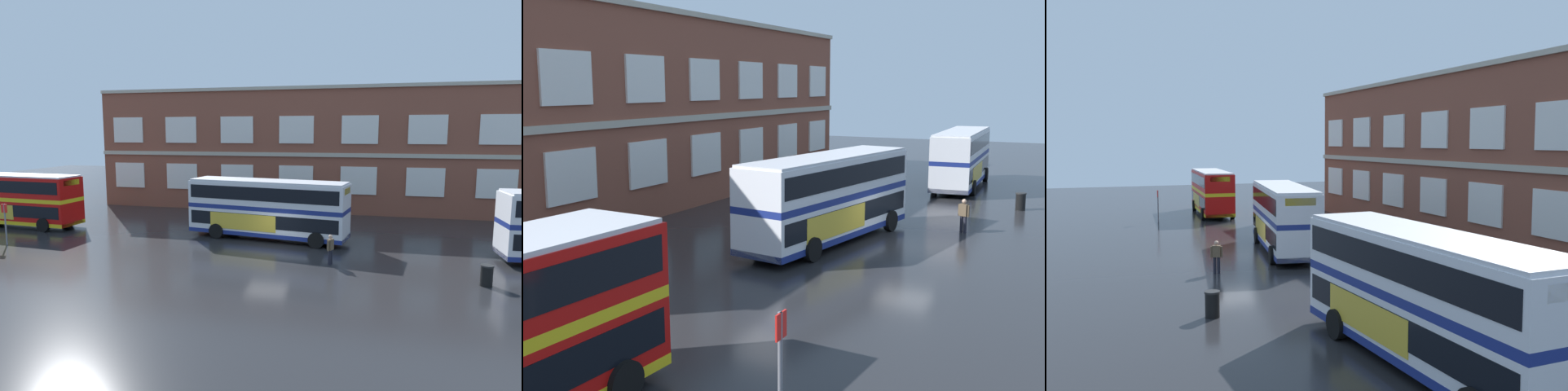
# 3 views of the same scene
# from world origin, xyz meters

# --- Properties ---
(ground_plane) EXTENTS (120.00, 120.00, 0.00)m
(ground_plane) POSITION_xyz_m (0.00, 2.00, 0.00)
(ground_plane) COLOR #232326
(brick_terminal_building) EXTENTS (44.49, 8.19, 11.40)m
(brick_terminal_building) POSITION_xyz_m (2.27, 17.98, 5.55)
(brick_terminal_building) COLOR brown
(brick_terminal_building) RESTS_ON ground
(double_decker_middle) EXTENTS (11.27, 4.24, 4.07)m
(double_decker_middle) POSITION_xyz_m (-0.76, 3.43, 2.15)
(double_decker_middle) COLOR silver
(double_decker_middle) RESTS_ON ground
(double_decker_far) EXTENTS (11.13, 3.34, 4.07)m
(double_decker_far) POSITION_xyz_m (18.83, 1.40, 2.15)
(double_decker_far) COLOR silver
(double_decker_far) RESTS_ON ground
(waiting_passenger) EXTENTS (0.37, 0.63, 1.70)m
(waiting_passenger) POSITION_xyz_m (4.04, -1.79, 0.93)
(waiting_passenger) COLOR black
(waiting_passenger) RESTS_ON ground
(bus_stand_flag) EXTENTS (0.44, 0.10, 2.70)m
(bus_stand_flag) POSITION_xyz_m (-16.95, -2.32, 1.64)
(bus_stand_flag) COLOR slate
(bus_stand_flag) RESTS_ON ground
(station_litter_bin) EXTENTS (0.60, 0.60, 1.03)m
(station_litter_bin) POSITION_xyz_m (11.62, -3.55, 0.52)
(station_litter_bin) COLOR black
(station_litter_bin) RESTS_ON ground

